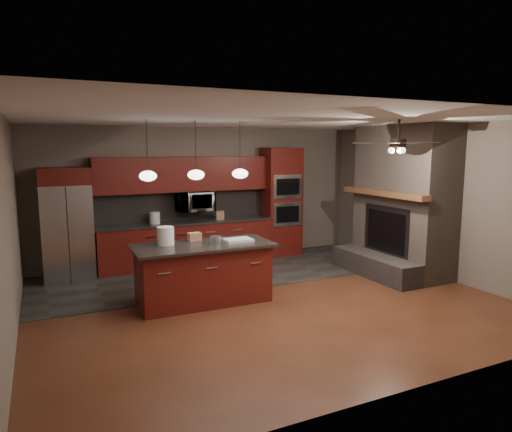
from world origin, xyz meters
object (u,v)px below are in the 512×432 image
refrigerator (67,224)px  counter_bucket (155,218)px  oven_tower (281,202)px  paint_can (215,240)px  paint_tray (238,240)px  cardboard_box (194,237)px  microwave (195,201)px  kitchen_island (203,273)px  white_bucket (166,236)px  counter_box (220,215)px

refrigerator → counter_bucket: refrigerator is taller
oven_tower → paint_can: (-2.44, -2.38, -0.21)m
paint_tray → counter_bucket: 2.50m
cardboard_box → counter_bucket: counter_bucket is taller
microwave → paint_tray: 2.46m
paint_can → counter_bucket: size_ratio=0.76×
kitchen_island → white_bucket: bearing=160.5°
kitchen_island → counter_bucket: (-0.20, 2.34, 0.55)m
white_bucket → microwave: bearing=61.9°
paint_can → counter_bucket: bearing=99.1°
counter_box → microwave: bearing=-172.1°
kitchen_island → refrigerator: bearing=129.6°
refrigerator → counter_box: size_ratio=11.57×
microwave → paint_can: microwave is taller
refrigerator → paint_can: refrigerator is taller
oven_tower → paint_can: oven_tower is taller
paint_can → microwave: bearing=79.3°
paint_tray → counter_bucket: counter_bucket is taller
paint_can → counter_box: 2.53m
white_bucket → counter_bucket: 2.17m
refrigerator → counter_box: bearing=0.6°
paint_tray → cardboard_box: 0.70m
refrigerator → white_bucket: refrigerator is taller
microwave → paint_tray: size_ratio=1.69×
white_bucket → paint_tray: white_bucket is taller
microwave → counter_box: (0.51, -0.10, -0.31)m
microwave → oven_tower: bearing=-1.7°
refrigerator → counter_bucket: size_ratio=8.85×
microwave → refrigerator: (-2.45, -0.13, -0.28)m
microwave → counter_bucket: (-0.84, -0.05, -0.29)m
oven_tower → microwave: 1.98m
refrigerator → kitchen_island: bearing=-51.4°
refrigerator → white_bucket: 2.43m
microwave → counter_box: microwave is taller
refrigerator → counter_bucket: 1.61m
microwave → cardboard_box: 2.21m
white_bucket → paint_tray: 1.12m
microwave → counter_box: bearing=-11.0°
microwave → paint_tray: microwave is taller
refrigerator → paint_tray: size_ratio=4.70×
paint_can → cardboard_box: bearing=121.8°
paint_can → paint_tray: size_ratio=0.40×
refrigerator → paint_can: 3.05m
microwave → counter_bucket: size_ratio=3.19×
paint_can → refrigerator: bearing=130.9°
kitchen_island → white_bucket: 0.82m
oven_tower → counter_bucket: (-2.82, 0.01, -0.18)m
oven_tower → paint_tray: size_ratio=5.51×
oven_tower → kitchen_island: bearing=-138.3°
microwave → counter_bucket: bearing=-176.6°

